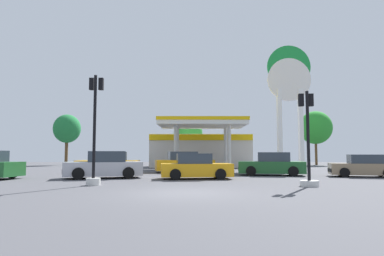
# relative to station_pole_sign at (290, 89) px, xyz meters

# --- Properties ---
(ground_plane) EXTENTS (90.00, 90.00, 0.00)m
(ground_plane) POSITION_rel_station_pole_sign_xyz_m (-9.95, -20.08, -7.82)
(ground_plane) COLOR #47474C
(ground_plane) RESTS_ON ground
(gas_station) EXTENTS (10.68, 11.41, 4.63)m
(gas_station) POSITION_rel_station_pole_sign_xyz_m (-8.75, 3.38, -5.74)
(gas_station) COLOR beige
(gas_station) RESTS_ON ground
(station_pole_sign) EXTENTS (4.31, 0.56, 12.25)m
(station_pole_sign) POSITION_rel_station_pole_sign_xyz_m (0.00, 0.00, 0.00)
(station_pole_sign) COLOR white
(station_pole_sign) RESTS_ON ground
(car_0) EXTENTS (4.48, 2.14, 1.58)m
(car_0) POSITION_rel_station_pole_sign_xyz_m (-15.83, -7.99, -7.11)
(car_0) COLOR black
(car_0) RESTS_ON ground
(car_1) EXTENTS (4.55, 2.54, 1.54)m
(car_1) POSITION_rel_station_pole_sign_xyz_m (-4.34, -10.12, -7.13)
(car_1) COLOR black
(car_1) RESTS_ON ground
(car_2) EXTENTS (4.17, 2.53, 1.39)m
(car_2) POSITION_rel_station_pole_sign_xyz_m (1.07, -11.52, -7.19)
(car_2) COLOR black
(car_2) RESTS_ON ground
(car_4) EXTENTS (4.78, 3.01, 1.59)m
(car_4) POSITION_rel_station_pole_sign_xyz_m (-14.90, -12.64, -7.10)
(car_4) COLOR black
(car_4) RESTS_ON ground
(car_5) EXTENTS (4.23, 2.20, 1.46)m
(car_5) POSITION_rel_station_pole_sign_xyz_m (-9.45, -13.18, -7.16)
(car_5) COLOR black
(car_5) RESTS_ON ground
(car_6) EXTENTS (4.74, 2.68, 1.60)m
(car_6) POSITION_rel_station_pole_sign_xyz_m (-10.29, -6.59, -7.10)
(car_6) COLOR black
(car_6) RESTS_ON ground
(traffic_signal_0) EXTENTS (0.65, 0.68, 5.12)m
(traffic_signal_0) POSITION_rel_station_pole_sign_xyz_m (-14.20, -17.06, -5.82)
(traffic_signal_0) COLOR silver
(traffic_signal_0) RESTS_ON ground
(traffic_signal_1) EXTENTS (0.81, 0.81, 4.27)m
(traffic_signal_1) POSITION_rel_station_pole_sign_xyz_m (-4.48, -17.57, -6.36)
(traffic_signal_1) COLOR silver
(traffic_signal_1) RESTS_ON ground
(tree_0) EXTENTS (3.42, 3.42, 6.49)m
(tree_0) POSITION_rel_station_pole_sign_xyz_m (-25.77, 9.94, -3.20)
(tree_0) COLOR brown
(tree_0) RESTS_ON ground
(tree_1) EXTENTS (3.74, 3.74, 6.12)m
(tree_1) POSITION_rel_station_pole_sign_xyz_m (-10.18, 10.40, -3.67)
(tree_1) COLOR brown
(tree_1) RESTS_ON ground
(tree_2) EXTENTS (4.18, 4.18, 6.93)m
(tree_2) POSITION_rel_station_pole_sign_xyz_m (6.29, 10.13, -3.03)
(tree_2) COLOR brown
(tree_2) RESTS_ON ground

